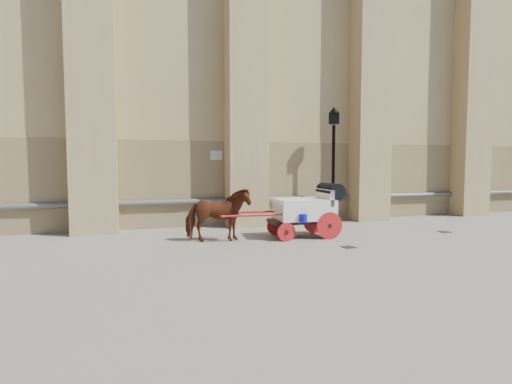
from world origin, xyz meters
name	(u,v)px	position (x,y,z in m)	size (l,w,h in m)	color
ground	(318,243)	(0.00, 0.00, 0.00)	(90.00, 90.00, 0.00)	slate
cathedral	(284,17)	(2.07, 7.81, 9.01)	(44.80, 9.20, 19.20)	tan
horse	(218,215)	(-2.59, 1.08, 0.77)	(0.83, 1.81, 1.53)	brown
carriage	(308,208)	(0.18, 1.01, 0.87)	(3.75, 1.35, 1.62)	black
street_lamp	(333,162)	(2.20, 3.18, 2.29)	(0.40, 0.40, 4.27)	black
drain_grate_near	(349,247)	(0.52, -0.75, 0.01)	(0.32, 0.32, 0.01)	black
drain_grate_far	(444,232)	(4.71, 0.38, 0.01)	(0.32, 0.32, 0.01)	black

